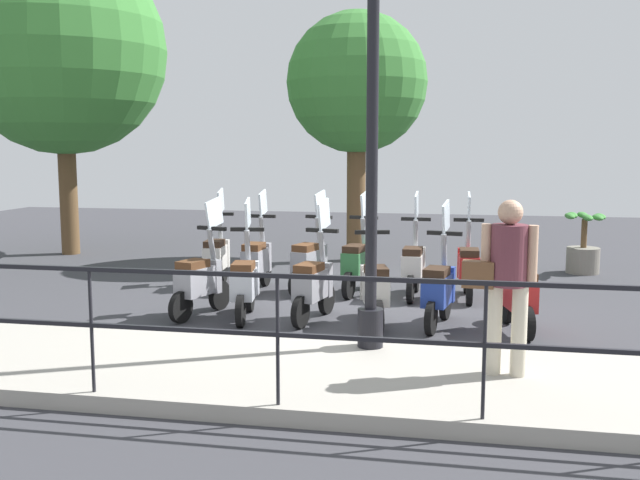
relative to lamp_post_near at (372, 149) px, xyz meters
The scene contains 20 objects.
ground_plane 3.28m from the lamp_post_near, 12.38° to the left, with size 28.00×28.00×0.00m, color #38383D.
promenade_walkway 2.29m from the lamp_post_near, 145.04° to the left, with size 2.20×20.00×0.15m.
fence_railing 2.26m from the lamp_post_near, 163.69° to the left, with size 0.04×16.03×1.07m.
lamp_post_near is the anchor object (origin of this frame).
pedestrian_with_bag 1.82m from the lamp_post_near, 117.73° to the right, with size 0.35×0.65×1.59m.
tree_large 9.52m from the lamp_post_near, 48.29° to the left, with size 4.15×4.15×6.18m.
tree_distant 6.65m from the lamp_post_near, ahead, with size 2.66×2.66×4.73m.
potted_palm 6.79m from the lamp_post_near, 27.61° to the right, with size 1.06×0.66×1.05m.
scooter_near_0 2.75m from the lamp_post_near, 46.85° to the right, with size 1.22×0.50×1.54m.
scooter_near_1 2.38m from the lamp_post_near, 23.04° to the right, with size 1.22×0.48×1.54m.
scooter_near_2 2.26m from the lamp_post_near, ahead, with size 1.21×0.51×1.54m.
scooter_near_3 2.47m from the lamp_post_near, 30.32° to the left, with size 1.22×0.50×1.54m.
scooter_near_4 2.87m from the lamp_post_near, 50.41° to the left, with size 1.23×0.46×1.54m.
scooter_near_5 3.32m from the lamp_post_near, 57.72° to the left, with size 1.20×0.54×1.54m.
scooter_far_0 3.80m from the lamp_post_near, 17.74° to the right, with size 1.23×0.44×1.54m.
scooter_far_1 3.64m from the lamp_post_near, ahead, with size 1.23×0.44×1.54m.
scooter_far_2 3.77m from the lamp_post_near, 10.07° to the left, with size 1.22×0.48×1.54m.
scooter_far_3 3.92m from the lamp_post_near, 21.70° to the left, with size 1.20×0.54×1.54m.
scooter_far_4 4.22m from the lamp_post_near, 33.39° to the left, with size 1.23×0.44×1.54m.
scooter_far_5 4.78m from the lamp_post_near, 39.51° to the left, with size 1.23×0.44×1.54m.
Camera 1 is at (-9.53, -1.36, 2.21)m, focal length 40.00 mm.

